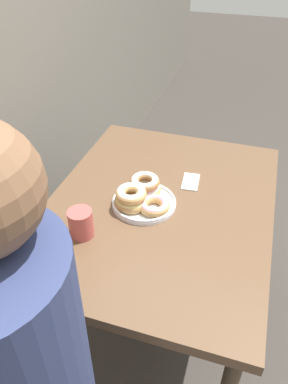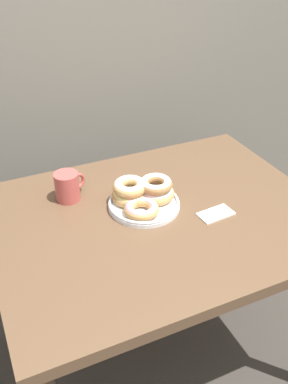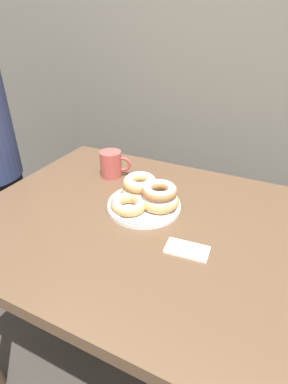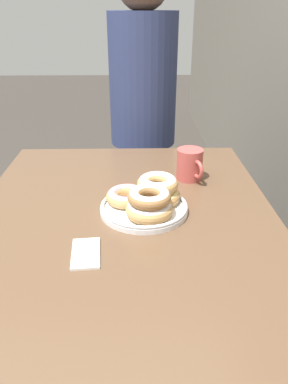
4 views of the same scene
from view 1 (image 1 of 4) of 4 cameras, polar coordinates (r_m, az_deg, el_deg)
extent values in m
plane|color=#38332D|center=(1.95, 12.91, -21.00)|extent=(14.00, 14.00, 0.00)
cube|color=brown|center=(1.43, 2.45, -2.24)|extent=(1.08, 0.83, 0.04)
cylinder|color=#473828|center=(2.01, 15.79, -4.03)|extent=(0.05, 0.05, 0.70)
cylinder|color=#473828|center=(1.55, -17.16, -21.40)|extent=(0.05, 0.05, 0.70)
cylinder|color=#473828|center=(2.11, -3.55, -0.28)|extent=(0.05, 0.05, 0.70)
cylinder|color=white|center=(1.40, 0.00, -1.72)|extent=(0.24, 0.24, 0.01)
torus|color=white|center=(1.40, 0.00, -1.34)|extent=(0.24, 0.24, 0.01)
torus|color=tan|center=(1.43, 0.15, 0.41)|extent=(0.15, 0.15, 0.04)
torus|color=white|center=(1.43, 0.15, 0.63)|extent=(0.14, 0.14, 0.03)
torus|color=#B2844C|center=(1.37, -1.93, -1.43)|extent=(0.18, 0.18, 0.03)
torus|color=#E0D17F|center=(1.37, -1.93, -1.23)|extent=(0.17, 0.17, 0.03)
torus|color=tan|center=(1.36, 1.53, -2.10)|extent=(0.16, 0.16, 0.03)
torus|color=pink|center=(1.35, 1.53, -1.90)|extent=(0.15, 0.15, 0.03)
torus|color=#9E7042|center=(1.41, 0.12, 1.56)|extent=(0.14, 0.14, 0.03)
torus|color=white|center=(1.40, 0.12, 1.76)|extent=(0.13, 0.13, 0.03)
torus|color=tan|center=(1.35, -1.99, -0.29)|extent=(0.12, 0.12, 0.04)
torus|color=white|center=(1.35, -1.99, -0.06)|extent=(0.11, 0.11, 0.03)
cylinder|color=#B74C47|center=(1.27, -9.59, -4.72)|extent=(0.08, 0.08, 0.10)
cylinder|color=#382114|center=(1.24, -9.79, -3.20)|extent=(0.07, 0.07, 0.00)
torus|color=#B74C47|center=(1.31, -9.51, -3.33)|extent=(0.06, 0.03, 0.06)
cylinder|color=navy|center=(0.80, -19.72, -23.32)|extent=(0.29, 0.29, 0.55)
cube|color=white|center=(1.53, 7.12, 1.56)|extent=(0.12, 0.07, 0.01)
camera|label=2|loc=(0.92, 72.14, 8.59)|focal=40.00mm
camera|label=3|loc=(1.50, 34.69, 17.70)|focal=28.00mm
camera|label=4|loc=(2.00, 9.37, 25.69)|focal=35.00mm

